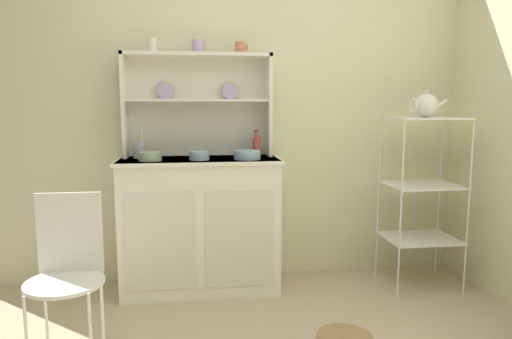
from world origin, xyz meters
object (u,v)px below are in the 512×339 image
at_px(hutch_shelf_unit, 198,97).
at_px(porcelain_teapot, 426,105).
at_px(hutch_cabinet, 200,223).
at_px(cup_cream_0, 153,45).
at_px(utensil_jar, 139,149).
at_px(bakers_rack, 423,180).
at_px(jam_bottle, 257,146).
at_px(bowl_mixing_large, 150,156).
at_px(wire_chair, 67,265).

distance_m(hutch_shelf_unit, porcelain_teapot, 1.55).
xyz_separation_m(hutch_cabinet, hutch_shelf_unit, (-0.00, 0.16, 0.85)).
xyz_separation_m(cup_cream_0, utensil_jar, (-0.10, -0.04, -0.69)).
distance_m(bakers_rack, jam_bottle, 1.16).
height_order(bakers_rack, bowl_mixing_large, bakers_rack).
relative_size(utensil_jar, porcelain_teapot, 1.01).
relative_size(hutch_cabinet, cup_cream_0, 12.02).
bearing_deg(porcelain_teapot, hutch_cabinet, 174.60).
bearing_deg(utensil_jar, porcelain_teapot, -6.60).
bearing_deg(bowl_mixing_large, cup_cream_0, 83.56).
height_order(hutch_cabinet, hutch_shelf_unit, hutch_shelf_unit).
xyz_separation_m(bowl_mixing_large, jam_bottle, (0.71, 0.16, 0.04)).
relative_size(wire_chair, bowl_mixing_large, 5.67).
xyz_separation_m(jam_bottle, utensil_jar, (-0.80, -0.01, -0.01)).
height_order(utensil_jar, porcelain_teapot, porcelain_teapot).
relative_size(cup_cream_0, utensil_jar, 0.36).
xyz_separation_m(cup_cream_0, jam_bottle, (0.69, -0.04, -0.67)).
height_order(cup_cream_0, utensil_jar, cup_cream_0).
relative_size(cup_cream_0, porcelain_teapot, 0.36).
height_order(bakers_rack, porcelain_teapot, porcelain_teapot).
bearing_deg(hutch_cabinet, hutch_shelf_unit, 90.00).
height_order(hutch_cabinet, utensil_jar, utensil_jar).
relative_size(jam_bottle, utensil_jar, 0.74).
bearing_deg(cup_cream_0, wire_chair, -108.87).
height_order(wire_chair, porcelain_teapot, porcelain_teapot).
xyz_separation_m(hutch_shelf_unit, bakers_rack, (1.51, -0.31, -0.56)).
bearing_deg(bowl_mixing_large, bakers_rack, -2.18).
height_order(bowl_mixing_large, jam_bottle, jam_bottle).
bearing_deg(cup_cream_0, utensil_jar, -157.16).
bearing_deg(hutch_shelf_unit, hutch_cabinet, -90.00).
xyz_separation_m(wire_chair, cup_cream_0, (0.35, 1.01, 1.14)).
height_order(bakers_rack, cup_cream_0, cup_cream_0).
bearing_deg(cup_cream_0, hutch_shelf_unit, 8.14).
xyz_separation_m(bakers_rack, wire_chair, (-2.15, -0.75, -0.24)).
distance_m(cup_cream_0, utensil_jar, 0.70).
distance_m(hutch_shelf_unit, jam_bottle, 0.53).
height_order(hutch_shelf_unit, cup_cream_0, cup_cream_0).
xyz_separation_m(hutch_cabinet, jam_bottle, (0.40, 0.09, 0.52)).
distance_m(hutch_cabinet, hutch_shelf_unit, 0.87).
height_order(hutch_cabinet, bakers_rack, bakers_rack).
xyz_separation_m(bowl_mixing_large, utensil_jar, (-0.08, 0.15, 0.03)).
bearing_deg(cup_cream_0, hutch_cabinet, -22.72).
relative_size(bakers_rack, bowl_mixing_large, 7.89).
bearing_deg(utensil_jar, cup_cream_0, 22.84).
bearing_deg(jam_bottle, bowl_mixing_large, -167.37).
relative_size(hutch_shelf_unit, porcelain_teapot, 4.06).
distance_m(bakers_rack, utensil_jar, 1.94).
relative_size(hutch_cabinet, porcelain_teapot, 4.35).
xyz_separation_m(hutch_shelf_unit, utensil_jar, (-0.40, -0.09, -0.35)).
bearing_deg(bowl_mixing_large, porcelain_teapot, -2.18).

